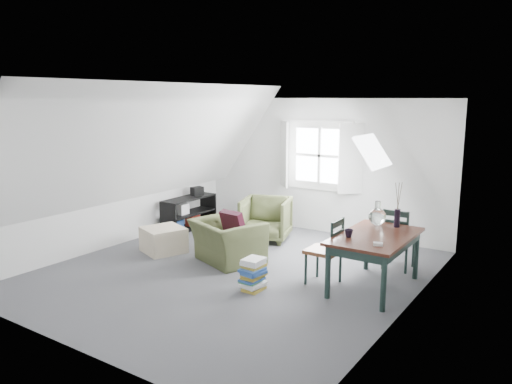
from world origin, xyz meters
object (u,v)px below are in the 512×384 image
Objects in this scene: ottoman at (164,240)px; armchair_near at (228,262)px; dining_table at (375,242)px; magazine_stack at (253,274)px; media_shelf at (188,215)px; dining_chair_near at (326,250)px; dining_chair_far at (398,238)px; armchair_far at (266,239)px.

armchair_near is at bearing 8.63° from ottoman.
magazine_stack is (-1.30, -0.95, -0.43)m from dining_table.
ottoman reaches higher than armchair_near.
armchair_near is at bearing -37.19° from media_shelf.
armchair_near is at bearing -112.03° from dining_chair_near.
media_shelf is at bearing 146.07° from magazine_stack.
dining_table is (3.47, 0.40, 0.44)m from ottoman.
dining_chair_near is (-0.62, -1.15, 0.00)m from dining_chair_far.
magazine_stack reaches higher than armchair_far.
dining_chair_near is at bearing -159.22° from armchair_near.
dining_table is 3.48× the size of magazine_stack.
magazine_stack is (0.98, -0.73, 0.21)m from armchair_near.
dining_chair_near is at bearing -23.22° from media_shelf.
armchair_far is at bearing 153.81° from dining_table.
media_shelf reaches higher than armchair_near.
dining_chair_far reaches higher than armchair_far.
dining_chair_near is (-0.60, -0.22, -0.16)m from dining_table.
dining_chair_far is at bearing 20.86° from ottoman.
armchair_far is at bearing -148.46° from dining_chair_near.
dining_table is 1.60× the size of dining_chair_near.
dining_chair_far is (2.29, 1.15, 0.48)m from armchair_near.
dining_chair_far reaches higher than media_shelf.
dining_chair_near is at bearing -161.35° from dining_table.
dining_chair_near is 3.71m from media_shelf.
dining_chair_far reaches higher than dining_table.
dining_chair_near reaches higher than dining_chair_far.
dining_chair_far is 2.31m from magazine_stack.
ottoman is 2.23m from magazine_stack.
armchair_far is (-0.17, 1.36, 0.00)m from armchair_near.
ottoman is 1.50m from media_shelf.
magazine_stack is at bearing 56.90° from dining_chair_far.
dining_chair_far is 0.77× the size of media_shelf.
dining_chair_near is (1.68, -0.00, 0.48)m from armchair_near.
armchair_near is 0.69× the size of dining_table.
armchair_far is 1.71m from media_shelf.
dining_chair_far is at bearing -132.63° from armchair_near.
armchair_near is 1.24m from magazine_stack.
armchair_far is 0.91× the size of dining_chair_far.
dining_table is at bearing -43.80° from armchair_far.
armchair_near is 0.84× the size of media_shelf.
magazine_stack is (1.15, -2.10, 0.21)m from armchair_far.
ottoman is 0.42× the size of dining_table.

